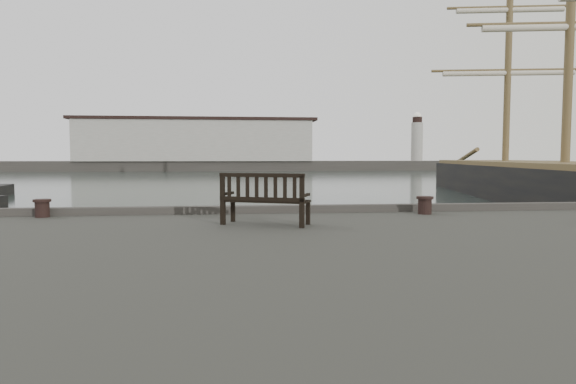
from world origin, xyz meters
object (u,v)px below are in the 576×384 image
(bench, at_px, (265,209))
(tall_ship_main, at_px, (564,192))
(bollard_right, at_px, (425,205))
(bollard_left, at_px, (42,208))

(bench, relative_size, tall_ship_main, 0.05)
(bollard_right, bearing_deg, bollard_left, 177.99)
(bollard_right, bearing_deg, tall_ship_main, 48.17)
(bench, bearing_deg, bollard_left, -177.51)
(bench, xyz_separation_m, tall_ship_main, (19.78, 19.19, -1.15))
(bollard_left, xyz_separation_m, bollard_right, (9.02, -0.32, 0.01))
(bench, bearing_deg, tall_ship_main, 66.96)
(tall_ship_main, bearing_deg, bollard_left, -134.36)
(bollard_left, distance_m, bollard_right, 9.03)
(bench, xyz_separation_m, bollard_right, (3.99, 1.55, -0.11))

